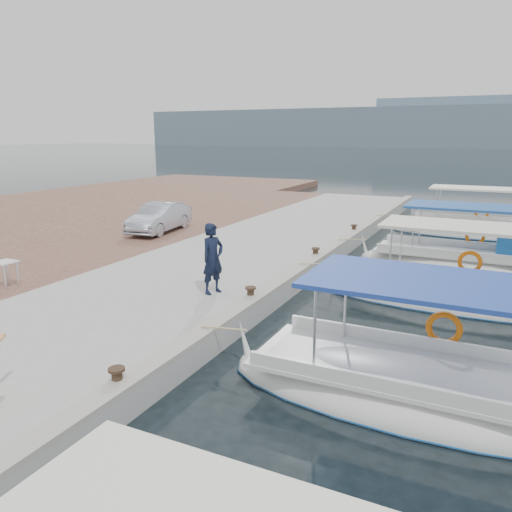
# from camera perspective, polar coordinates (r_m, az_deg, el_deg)

# --- Properties ---
(ground) EXTENTS (400.00, 400.00, 0.00)m
(ground) POSITION_cam_1_polar(r_m,az_deg,el_deg) (11.52, -2.39, -9.71)
(ground) COLOR black
(ground) RESTS_ON ground
(concrete_quay) EXTENTS (6.00, 40.00, 0.50)m
(concrete_quay) POSITION_cam_1_polar(r_m,az_deg,el_deg) (16.96, -3.39, -1.10)
(concrete_quay) COLOR #999994
(concrete_quay) RESTS_ON ground
(quay_curb) EXTENTS (0.44, 40.00, 0.12)m
(quay_curb) POSITION_cam_1_polar(r_m,az_deg,el_deg) (15.76, 5.46, -1.13)
(quay_curb) COLOR gray
(quay_curb) RESTS_ON concrete_quay
(cobblestone_strip) EXTENTS (4.00, 40.00, 0.50)m
(cobblestone_strip) POSITION_cam_1_polar(r_m,az_deg,el_deg) (19.82, -16.13, 0.55)
(cobblestone_strip) COLOR brown
(cobblestone_strip) RESTS_ON ground
(fishing_caique_b) EXTENTS (7.01, 2.51, 2.83)m
(fishing_caique_b) POSITION_cam_1_polar(r_m,az_deg,el_deg) (9.52, 17.72, -14.87)
(fishing_caique_b) COLOR silver
(fishing_caique_b) RESTS_ON ground
(fishing_caique_c) EXTENTS (7.29, 2.20, 2.83)m
(fishing_caique_c) POSITION_cam_1_polar(r_m,az_deg,el_deg) (14.91, 21.59, -4.67)
(fishing_caique_c) COLOR silver
(fishing_caique_c) RESTS_ON ground
(fishing_caique_d) EXTENTS (7.20, 2.27, 2.83)m
(fishing_caique_d) POSITION_cam_1_polar(r_m,az_deg,el_deg) (18.85, 22.81, -0.85)
(fishing_caique_d) COLOR silver
(fishing_caique_d) RESTS_ON ground
(fishing_caique_e) EXTENTS (7.19, 2.12, 2.83)m
(fishing_caique_e) POSITION_cam_1_polar(r_m,az_deg,el_deg) (25.29, 23.47, 2.42)
(fishing_caique_e) COLOR silver
(fishing_caique_e) RESTS_ON ground
(mooring_bollards) EXTENTS (0.28, 20.28, 0.33)m
(mooring_bollards) POSITION_cam_1_polar(r_m,az_deg,el_deg) (12.68, -0.62, -4.14)
(mooring_bollards) COLOR black
(mooring_bollards) RESTS_ON concrete_quay
(fisherman) EXTENTS (0.63, 0.78, 1.87)m
(fisherman) POSITION_cam_1_polar(r_m,az_deg,el_deg) (13.04, -4.96, -0.30)
(fisherman) COLOR black
(fisherman) RESTS_ON concrete_quay
(parked_car) EXTENTS (1.76, 3.86, 1.23)m
(parked_car) POSITION_cam_1_polar(r_m,az_deg,el_deg) (21.85, -10.98, 4.33)
(parked_car) COLOR #A1A9B9
(parked_car) RESTS_ON cobblestone_strip
(folding_table) EXTENTS (0.55, 0.55, 0.73)m
(folding_table) POSITION_cam_1_polar(r_m,az_deg,el_deg) (15.19, -26.73, -1.32)
(folding_table) COLOR silver
(folding_table) RESTS_ON cobblestone_strip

